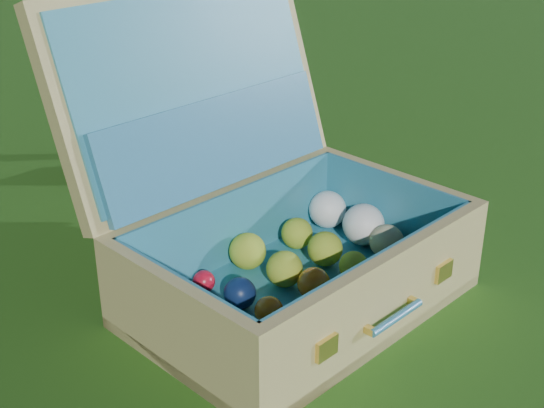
{
  "coord_description": "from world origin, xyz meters",
  "views": [
    {
      "loc": [
        -0.79,
        -0.87,
        0.83
      ],
      "look_at": [
        0.05,
        0.15,
        0.19
      ],
      "focal_mm": 50.0,
      "sensor_mm": 36.0,
      "label": 1
    }
  ],
  "objects": [
    {
      "name": "ground",
      "position": [
        0.0,
        0.0,
        0.0
      ],
      "size": [
        60.0,
        60.0,
        0.0
      ],
      "primitive_type": "plane",
      "color": "#215114",
      "rests_on": "ground"
    },
    {
      "name": "suitcase",
      "position": [
        0.05,
        0.17,
        0.17
      ],
      "size": [
        0.69,
        0.65,
        0.59
      ],
      "rotation": [
        0.0,
        0.0,
        0.1
      ],
      "color": "tan",
      "rests_on": "ground"
    }
  ]
}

